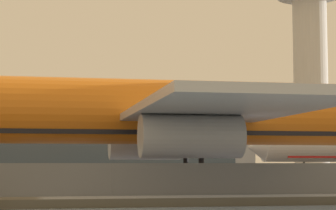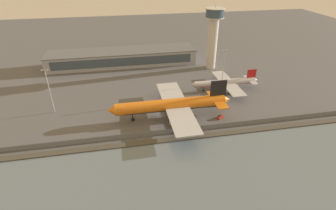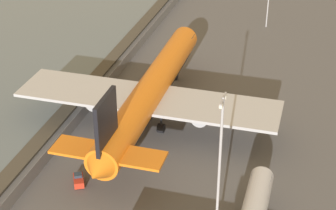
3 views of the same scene
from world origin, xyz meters
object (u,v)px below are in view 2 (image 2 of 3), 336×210
apron_light_mast_apron_east (223,70)px  apron_light_mast_apron_west (49,89)px  ops_van (238,82)px  baggage_tug (220,117)px  control_tower (213,33)px  passenger_jet_silver (226,82)px  cargo_jet_orange (173,105)px

apron_light_mast_apron_east → apron_light_mast_apron_west: bearing=-177.3°
ops_van → apron_light_mast_apron_west: (-102.30, -13.64, 11.40)m
baggage_tug → ops_van: size_ratio=0.66×
control_tower → apron_light_mast_apron_west: control_tower is taller
passenger_jet_silver → ops_van: size_ratio=7.37×
passenger_jet_silver → baggage_tug: 32.52m
apron_light_mast_apron_west → apron_light_mast_apron_east: apron_light_mast_apron_east is taller
passenger_jet_silver → apron_light_mast_apron_east: size_ratio=1.59×
baggage_tug → ops_van: (24.10, 34.23, 0.47)m
passenger_jet_silver → apron_light_mast_apron_west: (-92.19, -8.56, 8.44)m
control_tower → ops_van: bearing=-75.2°
apron_light_mast_apron_east → ops_van: bearing=33.1°
apron_light_mast_apron_west → ops_van: bearing=7.6°
passenger_jet_silver → control_tower: control_tower is taller
baggage_tug → apron_light_mast_apron_west: 81.73m
cargo_jet_orange → ops_van: bearing=32.0°
control_tower → apron_light_mast_apron_west: bearing=-155.9°
ops_van → control_tower: control_tower is taller
passenger_jet_silver → ops_van: (10.11, 5.07, -2.96)m
ops_van → apron_light_mast_apron_west: bearing=-172.4°
apron_light_mast_apron_west → apron_light_mast_apron_east: bearing=2.7°
ops_van → apron_light_mast_apron_west: apron_light_mast_apron_west is taller
passenger_jet_silver → ops_van: 11.69m
apron_light_mast_apron_east → cargo_jet_orange: bearing=-148.5°
control_tower → apron_light_mast_apron_west: size_ratio=1.83×
passenger_jet_silver → control_tower: bearing=85.7°
ops_van → passenger_jet_silver: bearing=-153.3°
ops_van → control_tower: 37.40m
passenger_jet_silver → control_tower: 39.24m
cargo_jet_orange → control_tower: size_ratio=1.40×
cargo_jet_orange → baggage_tug: (21.95, -5.46, -5.79)m
passenger_jet_silver → baggage_tug: size_ratio=11.22×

